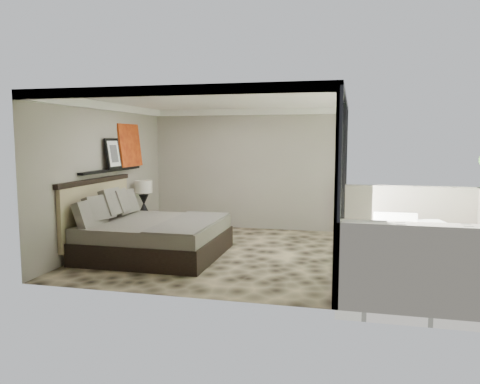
% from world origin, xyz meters
% --- Properties ---
extents(floor, '(5.00, 5.00, 0.00)m').
position_xyz_m(floor, '(0.00, 0.00, 0.00)').
color(floor, black).
rests_on(floor, ground).
extents(ceiling, '(4.50, 5.00, 0.02)m').
position_xyz_m(ceiling, '(0.00, 0.00, 2.79)').
color(ceiling, silver).
rests_on(ceiling, back_wall).
extents(back_wall, '(4.50, 0.02, 2.80)m').
position_xyz_m(back_wall, '(0.00, 2.49, 1.40)').
color(back_wall, gray).
rests_on(back_wall, floor).
extents(left_wall, '(0.02, 5.00, 2.80)m').
position_xyz_m(left_wall, '(-2.24, 0.00, 1.40)').
color(left_wall, gray).
rests_on(left_wall, floor).
extents(glass_wall, '(0.08, 5.00, 2.80)m').
position_xyz_m(glass_wall, '(2.25, 0.00, 1.40)').
color(glass_wall, white).
rests_on(glass_wall, floor).
extents(terrace_slab, '(3.00, 5.00, 0.12)m').
position_xyz_m(terrace_slab, '(3.75, 0.00, -0.06)').
color(terrace_slab, beige).
rests_on(terrace_slab, ground).
extents(picture_ledge, '(0.12, 2.20, 0.05)m').
position_xyz_m(picture_ledge, '(-2.18, 0.10, 1.50)').
color(picture_ledge, black).
rests_on(picture_ledge, left_wall).
extents(bed, '(2.38, 2.30, 1.32)m').
position_xyz_m(bed, '(-1.13, -0.49, 0.38)').
color(bed, black).
rests_on(bed, floor).
extents(nightstand, '(0.63, 0.63, 0.47)m').
position_xyz_m(nightstand, '(-1.98, 1.10, 0.24)').
color(nightstand, black).
rests_on(nightstand, floor).
extents(table_lamp, '(0.38, 0.38, 0.70)m').
position_xyz_m(table_lamp, '(-1.97, 1.06, 0.96)').
color(table_lamp, black).
rests_on(table_lamp, nightstand).
extents(abstract_canvas, '(0.13, 0.90, 0.90)m').
position_xyz_m(abstract_canvas, '(-2.19, 0.93, 1.97)').
color(abstract_canvas, '#AC2B0E').
rests_on(abstract_canvas, picture_ledge).
extents(framed_print, '(0.11, 0.50, 0.60)m').
position_xyz_m(framed_print, '(-2.14, 0.09, 1.82)').
color(framed_print, black).
rests_on(framed_print, picture_ledge).
extents(ottoman, '(0.62, 0.62, 0.53)m').
position_xyz_m(ottoman, '(3.90, 1.30, 0.26)').
color(ottoman, white).
rests_on(ottoman, terrace_slab).
extents(lounger, '(0.88, 1.68, 0.65)m').
position_xyz_m(lounger, '(3.29, 0.71, 0.20)').
color(lounger, white).
rests_on(lounger, terrace_slab).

